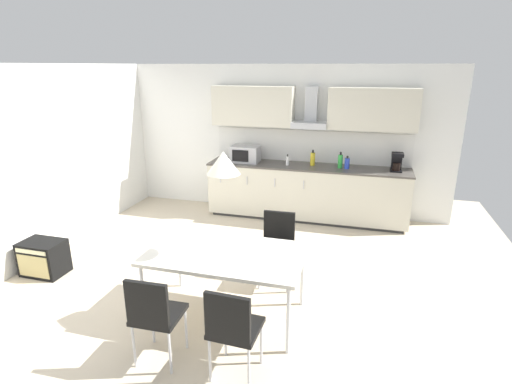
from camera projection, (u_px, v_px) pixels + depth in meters
name	position (u px, v px, depth m)	size (l,w,h in m)	color
ground_plane	(217.00, 286.00, 4.84)	(7.69, 8.54, 0.02)	beige
wall_back	(272.00, 139.00, 7.11)	(6.15, 0.10, 2.57)	white
wall_left	(22.00, 168.00, 5.11)	(0.10, 6.83, 2.57)	white
kitchen_counter	(306.00, 192.00, 6.84)	(3.38, 0.66, 0.93)	#333333
backsplash_tile	(310.00, 146.00, 6.90)	(3.36, 0.02, 0.55)	silver
upper_wall_cabinets	(311.00, 108.00, 6.55)	(3.36, 0.40, 0.66)	beige
microwave	(245.00, 154.00, 6.93)	(0.48, 0.35, 0.28)	#ADADB2
coffee_maker	(397.00, 162.00, 6.32)	(0.18, 0.19, 0.30)	black
bottle_white	(287.00, 161.00, 6.71)	(0.06, 0.06, 0.19)	white
bottle_green	(340.00, 161.00, 6.52)	(0.08, 0.08, 0.27)	green
bottle_yellow	(313.00, 159.00, 6.70)	(0.08, 0.08, 0.26)	yellow
bottle_blue	(347.00, 163.00, 6.49)	(0.08, 0.08, 0.21)	blue
dining_table	(226.00, 256.00, 4.05)	(1.59, 0.93, 0.73)	silver
chair_far_right	(278.00, 241.00, 4.79)	(0.41, 0.41, 0.87)	black
chair_near_left	(154.00, 312.00, 3.41)	(0.41, 0.41, 0.87)	black
chair_near_right	(232.00, 325.00, 3.23)	(0.42, 0.42, 0.87)	black
guitar_amp	(44.00, 258.00, 5.05)	(0.52, 0.37, 0.44)	black
pendant_lamp	(223.00, 163.00, 3.76)	(0.32, 0.32, 0.22)	silver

